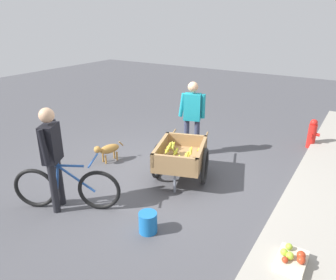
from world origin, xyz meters
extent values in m
plane|color=#47474C|center=(0.00, 0.00, 0.00)|extent=(24.00, 24.00, 0.00)
cube|color=#937047|center=(-0.13, 0.37, 0.40)|extent=(1.30, 1.11, 0.10)
cube|color=#937047|center=(0.37, 0.53, 0.57)|extent=(0.31, 0.78, 0.24)
cube|color=#937047|center=(-0.62, 0.20, 0.57)|extent=(0.31, 0.78, 0.24)
cube|color=#937047|center=(-0.24, 0.72, 0.57)|extent=(1.06, 0.41, 0.24)
cube|color=#937047|center=(-0.01, 0.02, 0.57)|extent=(1.06, 0.41, 0.24)
torus|color=black|center=(-0.27, 0.78, 0.32)|extent=(0.63, 0.26, 0.64)
torus|color=black|center=(0.01, -0.05, 0.32)|extent=(0.63, 0.26, 0.64)
cylinder|color=gray|center=(-0.13, 0.37, 0.32)|extent=(0.32, 0.85, 0.04)
cylinder|color=#937047|center=(-1.02, 0.43, 0.55)|extent=(0.53, 0.21, 0.04)
cylinder|color=#937047|center=(-0.80, -0.22, 0.55)|extent=(0.53, 0.21, 0.04)
cylinder|color=gray|center=(0.32, 0.52, 0.18)|extent=(0.04, 0.04, 0.35)
ellipsoid|color=gold|center=(0.24, 0.21, 0.49)|extent=(0.18, 0.08, 0.15)
ellipsoid|color=gold|center=(0.26, 0.23, 0.50)|extent=(0.18, 0.15, 0.05)
ellipsoid|color=gold|center=(0.28, 0.24, 0.51)|extent=(0.17, 0.13, 0.15)
ellipsoid|color=gold|center=(-0.12, 0.52, 0.53)|extent=(0.17, 0.14, 0.14)
ellipsoid|color=gold|center=(-0.10, 0.53, 0.54)|extent=(0.19, 0.09, 0.07)
ellipsoid|color=gold|center=(-0.09, 0.54, 0.55)|extent=(0.18, 0.13, 0.08)
ellipsoid|color=gold|center=(-0.08, 0.55, 0.56)|extent=(0.18, 0.07, 0.15)
ellipsoid|color=gold|center=(0.12, 0.23, 0.63)|extent=(0.18, 0.06, 0.14)
ellipsoid|color=gold|center=(0.13, 0.24, 0.64)|extent=(0.19, 0.10, 0.09)
ellipsoid|color=gold|center=(0.13, 0.25, 0.65)|extent=(0.19, 0.11, 0.05)
ellipsoid|color=gold|center=(0.14, 0.26, 0.66)|extent=(0.19, 0.09, 0.09)
ellipsoid|color=gold|center=(0.15, 0.27, 0.67)|extent=(0.18, 0.07, 0.15)
ellipsoid|color=gold|center=(0.19, 0.52, 0.55)|extent=(0.17, 0.10, 0.15)
ellipsoid|color=gold|center=(0.20, 0.53, 0.56)|extent=(0.19, 0.07, 0.09)
ellipsoid|color=gold|center=(0.21, 0.54, 0.57)|extent=(0.19, 0.11, 0.05)
ellipsoid|color=gold|center=(0.22, 0.55, 0.58)|extent=(0.19, 0.08, 0.11)
ellipsoid|color=gold|center=(0.23, 0.55, 0.59)|extent=(0.17, 0.14, 0.13)
ellipsoid|color=gold|center=(0.09, 0.59, 0.59)|extent=(0.16, 0.14, 0.14)
ellipsoid|color=gold|center=(0.10, 0.60, 0.60)|extent=(0.18, 0.14, 0.10)
ellipsoid|color=gold|center=(0.11, 0.61, 0.61)|extent=(0.18, 0.13, 0.05)
ellipsoid|color=gold|center=(0.12, 0.62, 0.62)|extent=(0.17, 0.15, 0.09)
ellipsoid|color=gold|center=(0.13, 0.63, 0.63)|extent=(0.17, 0.08, 0.15)
ellipsoid|color=gold|center=(-0.16, 0.23, 0.50)|extent=(0.18, 0.06, 0.15)
ellipsoid|color=gold|center=(-0.15, 0.24, 0.51)|extent=(0.19, 0.08, 0.08)
ellipsoid|color=gold|center=(-0.14, 0.25, 0.52)|extent=(0.19, 0.09, 0.07)
ellipsoid|color=gold|center=(-0.12, 0.27, 0.53)|extent=(0.18, 0.05, 0.15)
ellipsoid|color=gold|center=(-0.07, 0.57, 0.61)|extent=(0.16, 0.15, 0.13)
ellipsoid|color=gold|center=(-0.07, 0.58, 0.62)|extent=(0.19, 0.09, 0.10)
ellipsoid|color=gold|center=(-0.06, 0.59, 0.63)|extent=(0.19, 0.08, 0.05)
ellipsoid|color=gold|center=(-0.05, 0.60, 0.64)|extent=(0.18, 0.14, 0.10)
ellipsoid|color=gold|center=(-0.04, 0.61, 0.65)|extent=(0.17, 0.07, 0.15)
ellipsoid|color=gold|center=(-0.42, 0.58, 0.50)|extent=(0.18, 0.07, 0.14)
ellipsoid|color=gold|center=(-0.41, 0.59, 0.51)|extent=(0.19, 0.12, 0.09)
ellipsoid|color=gold|center=(-0.40, 0.60, 0.52)|extent=(0.18, 0.14, 0.09)
ellipsoid|color=gold|center=(-0.39, 0.61, 0.53)|extent=(0.19, 0.09, 0.13)
ellipsoid|color=gold|center=(-0.07, 0.15, 0.60)|extent=(0.17, 0.11, 0.15)
ellipsoid|color=gold|center=(-0.06, 0.16, 0.61)|extent=(0.19, 0.07, 0.10)
ellipsoid|color=gold|center=(-0.05, 0.17, 0.62)|extent=(0.19, 0.08, 0.05)
ellipsoid|color=gold|center=(-0.04, 0.18, 0.63)|extent=(0.19, 0.11, 0.11)
ellipsoid|color=gold|center=(-0.04, 0.19, 0.64)|extent=(0.18, 0.10, 0.14)
ellipsoid|color=gold|center=(-0.14, 0.18, 0.61)|extent=(0.17, 0.11, 0.15)
ellipsoid|color=gold|center=(-0.13, 0.19, 0.62)|extent=(0.19, 0.07, 0.09)
ellipsoid|color=gold|center=(-0.12, 0.20, 0.63)|extent=(0.18, 0.14, 0.09)
ellipsoid|color=gold|center=(-0.10, 0.21, 0.64)|extent=(0.16, 0.15, 0.15)
ellipsoid|color=gold|center=(-0.33, 0.07, 0.53)|extent=(0.18, 0.06, 0.12)
ellipsoid|color=gold|center=(-0.32, 0.08, 0.54)|extent=(0.19, 0.10, 0.05)
ellipsoid|color=gold|center=(-0.30, 0.10, 0.55)|extent=(0.18, 0.05, 0.14)
cylinder|color=#333851|center=(-1.25, 0.11, 0.39)|extent=(0.11, 0.11, 0.78)
cylinder|color=#333851|center=(-1.18, -0.10, 0.39)|extent=(0.11, 0.11, 0.78)
cube|color=teal|center=(-1.22, 0.00, 1.06)|extent=(0.30, 0.39, 0.55)
sphere|color=tan|center=(-1.22, 0.00, 1.47)|extent=(0.21, 0.21, 0.21)
cylinder|color=teal|center=(-1.29, 0.21, 1.08)|extent=(0.08, 0.08, 0.50)
cylinder|color=teal|center=(-1.15, -0.21, 1.08)|extent=(0.08, 0.15, 0.50)
torus|color=black|center=(1.36, -0.20, 0.33)|extent=(0.37, 0.61, 0.66)
torus|color=black|center=(1.84, -1.07, 0.33)|extent=(0.37, 0.61, 0.66)
cylinder|color=#234C93|center=(1.60, -0.64, 0.73)|extent=(0.32, 0.54, 0.04)
cylinder|color=#234C93|center=(1.66, -0.74, 0.56)|extent=(0.08, 0.11, 0.45)
cylinder|color=#234C93|center=(1.52, -0.48, 0.51)|extent=(0.29, 0.48, 0.43)
ellipsoid|color=black|center=(1.67, -0.76, 0.82)|extent=(0.20, 0.08, 0.06)
cylinder|color=#234C93|center=(1.39, -0.24, 0.83)|extent=(0.42, 0.25, 0.03)
cylinder|color=black|center=(1.58, -0.82, 0.40)|extent=(0.11, 0.11, 0.80)
cylinder|color=black|center=(1.77, -0.71, 0.40)|extent=(0.11, 0.11, 0.80)
cube|color=black|center=(1.67, -0.77, 1.08)|extent=(0.39, 0.34, 0.57)
sphere|color=tan|center=(1.67, -0.77, 1.51)|extent=(0.22, 0.22, 0.22)
cylinder|color=black|center=(1.48, -0.87, 1.11)|extent=(0.08, 0.15, 0.52)
cylinder|color=black|center=(1.87, -0.66, 1.11)|extent=(0.08, 0.14, 0.52)
ellipsoid|color=#AD7A38|center=(-0.02, -1.25, 0.27)|extent=(0.47, 0.30, 0.18)
sphere|color=#AD7A38|center=(0.23, -1.33, 0.33)|extent=(0.14, 0.14, 0.14)
cylinder|color=#AD7A38|center=(-0.29, -1.16, 0.31)|extent=(0.11, 0.06, 0.12)
cylinder|color=#AD7A38|center=(0.12, -1.23, 0.09)|extent=(0.04, 0.04, 0.18)
cylinder|color=#AD7A38|center=(0.09, -1.34, 0.09)|extent=(0.04, 0.04, 0.18)
cylinder|color=#AD7A38|center=(-0.13, -1.16, 0.09)|extent=(0.04, 0.04, 0.18)
cylinder|color=#AD7A38|center=(-0.17, -1.26, 0.09)|extent=(0.04, 0.04, 0.18)
cylinder|color=red|center=(-2.99, 2.10, 0.28)|extent=(0.18, 0.18, 0.55)
sphere|color=red|center=(-2.99, 2.10, 0.59)|extent=(0.16, 0.16, 0.16)
cylinder|color=red|center=(-2.88, 2.10, 0.33)|extent=(0.10, 0.07, 0.07)
cylinder|color=red|center=(-2.99, 2.21, 0.33)|extent=(0.07, 0.10, 0.07)
cylinder|color=#1966B2|center=(1.42, 0.75, 0.15)|extent=(0.26, 0.26, 0.30)
cube|color=beige|center=(1.15, 2.59, 0.11)|extent=(0.44, 0.32, 0.22)
sphere|color=#B23319|center=(1.12, 2.68, 0.27)|extent=(0.10, 0.10, 0.10)
sphere|color=#99BF33|center=(1.03, 2.52, 0.26)|extent=(0.08, 0.08, 0.08)
sphere|color=#B23319|center=(1.19, 2.69, 0.27)|extent=(0.09, 0.09, 0.09)
sphere|color=#B23319|center=(1.27, 2.54, 0.26)|extent=(0.07, 0.07, 0.07)
sphere|color=#99BF33|center=(1.19, 2.57, 0.27)|extent=(0.09, 0.09, 0.09)
sphere|color=#99BF33|center=(1.16, 2.50, 0.26)|extent=(0.08, 0.08, 0.08)
camera|label=1|loc=(4.34, 2.92, 2.81)|focal=33.88mm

